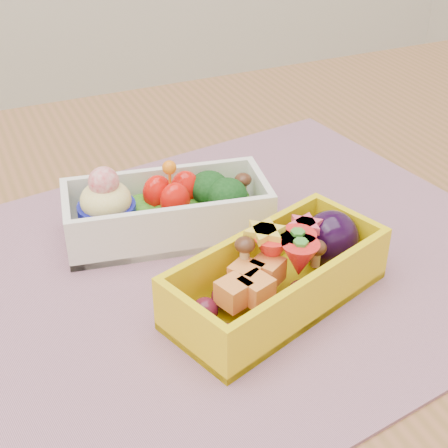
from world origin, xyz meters
name	(u,v)px	position (x,y,z in m)	size (l,w,h in m)	color
table	(231,333)	(0.00, 0.00, 0.65)	(1.20, 0.80, 0.75)	brown
placemat	(218,267)	(-0.02, -0.02, 0.75)	(0.52, 0.40, 0.00)	gray
bento_white	(166,210)	(-0.04, 0.04, 0.78)	(0.19, 0.11, 0.07)	silver
bento_yellow	(281,273)	(0.00, -0.08, 0.78)	(0.19, 0.13, 0.06)	yellow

